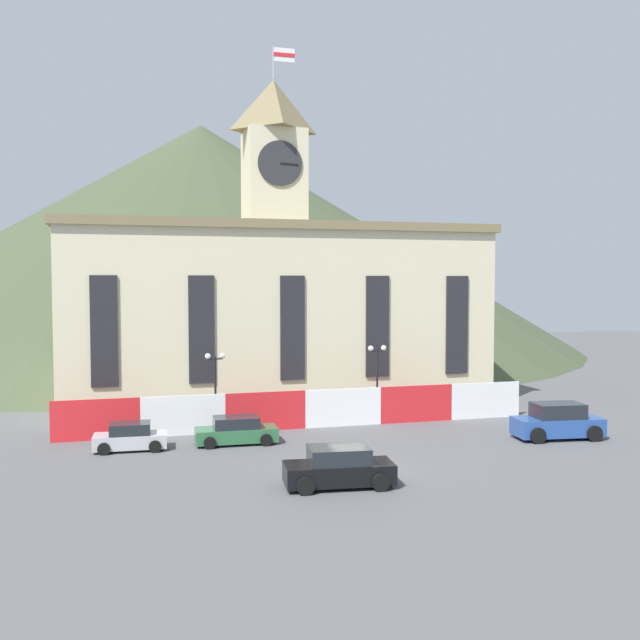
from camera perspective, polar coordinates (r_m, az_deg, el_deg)
name	(u,v)px	position (r m, az deg, el deg)	size (l,w,h in m)	color
ground_plane	(358,470)	(35.54, 3.04, -11.92)	(160.00, 160.00, 0.00)	#565659
civic_building	(274,308)	(53.30, -3.68, 0.94)	(30.78, 12.21, 26.42)	beige
banner_fence	(305,409)	(44.95, -1.19, -7.16)	(30.09, 0.12, 2.39)	red
hillside_backdrop	(201,236)	(102.76, -9.47, 6.61)	(103.24, 103.24, 31.07)	#424C33
street_lamp_center	(215,374)	(44.49, -8.38, -4.29)	(1.26, 0.36, 4.80)	black
street_lamp_left	(377,366)	(46.98, 4.60, -3.71)	(1.26, 0.36, 5.01)	black
car_black_suv	(339,468)	(32.67, 1.52, -11.77)	(5.08, 2.77, 1.80)	black
car_blue_van	(558,422)	(44.34, 18.47, -7.77)	(5.29, 2.84, 2.10)	#284C99
car_green_wagon	(236,431)	(41.13, -6.72, -8.83)	(4.66, 2.26, 1.55)	#2D663D
car_silver_hatch	(130,438)	(40.74, -14.94, -9.07)	(3.99, 2.18, 1.50)	#B7B7BC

